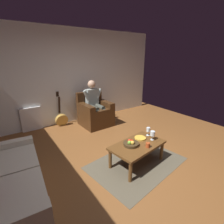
{
  "coord_description": "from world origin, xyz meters",
  "views": [
    {
      "loc": [
        1.83,
        1.94,
        1.92
      ],
      "look_at": [
        -0.26,
        -1.06,
        0.68
      ],
      "focal_mm": 26.84,
      "sensor_mm": 36.0,
      "label": 1
    }
  ],
  "objects_px": {
    "fruit_bowl": "(131,143)",
    "coffee_table": "(137,147)",
    "candle_jar": "(148,145)",
    "guitar": "(61,118)",
    "person_seated": "(95,102)",
    "couch": "(0,191)",
    "wine_glass_near": "(148,130)",
    "armchair": "(95,113)",
    "decorative_dish": "(140,138)",
    "wine_glass_far": "(153,134)"
  },
  "relations": [
    {
      "from": "wine_glass_near",
      "to": "decorative_dish",
      "type": "relative_size",
      "value": 0.77
    },
    {
      "from": "fruit_bowl",
      "to": "guitar",
      "type": "bearing_deg",
      "value": -80.6
    },
    {
      "from": "coffee_table",
      "to": "guitar",
      "type": "bearing_deg",
      "value": -78.09
    },
    {
      "from": "coffee_table",
      "to": "person_seated",
      "type": "bearing_deg",
      "value": -97.9
    },
    {
      "from": "wine_glass_far",
      "to": "couch",
      "type": "bearing_deg",
      "value": -6.41
    },
    {
      "from": "coffee_table",
      "to": "decorative_dish",
      "type": "bearing_deg",
      "value": -145.35
    },
    {
      "from": "armchair",
      "to": "coffee_table",
      "type": "xyz_separation_m",
      "value": [
        0.29,
        2.08,
        0.0
      ]
    },
    {
      "from": "fruit_bowl",
      "to": "wine_glass_near",
      "type": "bearing_deg",
      "value": -168.94
    },
    {
      "from": "armchair",
      "to": "person_seated",
      "type": "bearing_deg",
      "value": -90.0
    },
    {
      "from": "wine_glass_near",
      "to": "fruit_bowl",
      "type": "relative_size",
      "value": 0.6
    },
    {
      "from": "fruit_bowl",
      "to": "person_seated",
      "type": "bearing_deg",
      "value": -101.39
    },
    {
      "from": "guitar",
      "to": "fruit_bowl",
      "type": "bearing_deg",
      "value": 99.4
    },
    {
      "from": "fruit_bowl",
      "to": "decorative_dish",
      "type": "relative_size",
      "value": 1.28
    },
    {
      "from": "coffee_table",
      "to": "fruit_bowl",
      "type": "distance_m",
      "value": 0.16
    },
    {
      "from": "armchair",
      "to": "candle_jar",
      "type": "distance_m",
      "value": 2.27
    },
    {
      "from": "couch",
      "to": "fruit_bowl",
      "type": "distance_m",
      "value": 2.0
    },
    {
      "from": "couch",
      "to": "decorative_dish",
      "type": "distance_m",
      "value": 2.3
    },
    {
      "from": "armchair",
      "to": "coffee_table",
      "type": "height_order",
      "value": "armchair"
    },
    {
      "from": "wine_glass_far",
      "to": "fruit_bowl",
      "type": "bearing_deg",
      "value": -9.09
    },
    {
      "from": "person_seated",
      "to": "couch",
      "type": "distance_m",
      "value": 3.05
    },
    {
      "from": "wine_glass_far",
      "to": "decorative_dish",
      "type": "xyz_separation_m",
      "value": [
        0.15,
        -0.17,
        -0.11
      ]
    },
    {
      "from": "person_seated",
      "to": "fruit_bowl",
      "type": "height_order",
      "value": "person_seated"
    },
    {
      "from": "fruit_bowl",
      "to": "armchair",
      "type": "bearing_deg",
      "value": -101.42
    },
    {
      "from": "candle_jar",
      "to": "armchair",
      "type": "bearing_deg",
      "value": -95.5
    },
    {
      "from": "couch",
      "to": "fruit_bowl",
      "type": "relative_size",
      "value": 6.33
    },
    {
      "from": "candle_jar",
      "to": "fruit_bowl",
      "type": "bearing_deg",
      "value": -48.29
    },
    {
      "from": "guitar",
      "to": "decorative_dish",
      "type": "height_order",
      "value": "guitar"
    },
    {
      "from": "couch",
      "to": "guitar",
      "type": "bearing_deg",
      "value": 150.67
    },
    {
      "from": "armchair",
      "to": "wine_glass_near",
      "type": "bearing_deg",
      "value": 92.04
    },
    {
      "from": "person_seated",
      "to": "guitar",
      "type": "height_order",
      "value": "person_seated"
    },
    {
      "from": "fruit_bowl",
      "to": "candle_jar",
      "type": "distance_m",
      "value": 0.29
    },
    {
      "from": "couch",
      "to": "coffee_table",
      "type": "xyz_separation_m",
      "value": [
        -2.11,
        0.24,
        0.04
      ]
    },
    {
      "from": "person_seated",
      "to": "coffee_table",
      "type": "bearing_deg",
      "value": 80.43
    },
    {
      "from": "coffee_table",
      "to": "candle_jar",
      "type": "height_order",
      "value": "candle_jar"
    },
    {
      "from": "coffee_table",
      "to": "wine_glass_near",
      "type": "bearing_deg",
      "value": -160.8
    },
    {
      "from": "wine_glass_near",
      "to": "candle_jar",
      "type": "height_order",
      "value": "wine_glass_near"
    },
    {
      "from": "fruit_bowl",
      "to": "coffee_table",
      "type": "bearing_deg",
      "value": 162.14
    },
    {
      "from": "person_seated",
      "to": "wine_glass_far",
      "type": "distance_m",
      "value": 2.13
    },
    {
      "from": "person_seated",
      "to": "guitar",
      "type": "relative_size",
      "value": 1.3
    },
    {
      "from": "armchair",
      "to": "decorative_dish",
      "type": "bearing_deg",
      "value": 85.4
    },
    {
      "from": "wine_glass_near",
      "to": "candle_jar",
      "type": "xyz_separation_m",
      "value": [
        0.34,
        0.32,
        -0.07
      ]
    },
    {
      "from": "couch",
      "to": "coffee_table",
      "type": "bearing_deg",
      "value": 88.11
    },
    {
      "from": "person_seated",
      "to": "couch",
      "type": "height_order",
      "value": "person_seated"
    },
    {
      "from": "couch",
      "to": "candle_jar",
      "type": "height_order",
      "value": "couch"
    },
    {
      "from": "wine_glass_far",
      "to": "fruit_bowl",
      "type": "xyz_separation_m",
      "value": [
        0.46,
        -0.07,
        -0.09
      ]
    },
    {
      "from": "person_seated",
      "to": "armchair",
      "type": "bearing_deg",
      "value": 90.0
    },
    {
      "from": "couch",
      "to": "wine_glass_near",
      "type": "height_order",
      "value": "couch"
    },
    {
      "from": "coffee_table",
      "to": "fruit_bowl",
      "type": "xyz_separation_m",
      "value": [
        0.12,
        -0.04,
        0.09
      ]
    },
    {
      "from": "fruit_bowl",
      "to": "decorative_dish",
      "type": "xyz_separation_m",
      "value": [
        -0.31,
        -0.09,
        -0.02
      ]
    },
    {
      "from": "wine_glass_near",
      "to": "decorative_dish",
      "type": "xyz_separation_m",
      "value": [
        0.23,
        0.01,
        -0.1
      ]
    }
  ]
}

